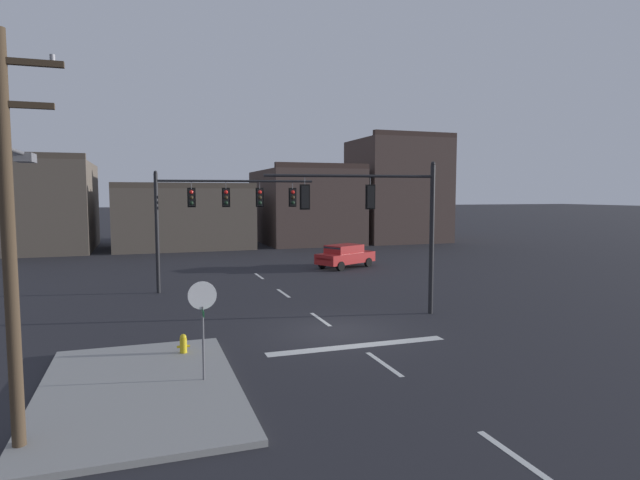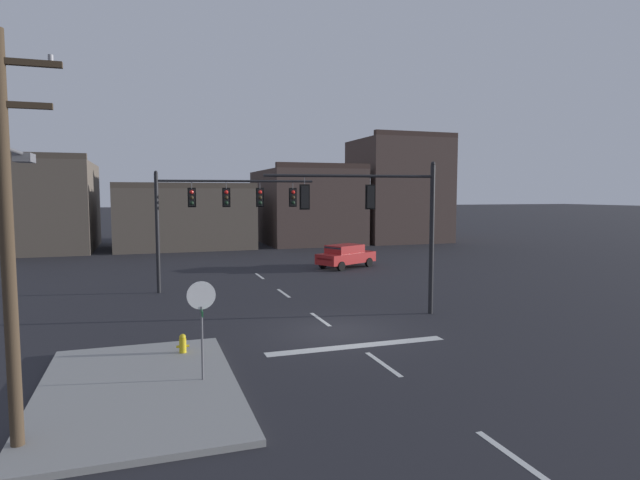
{
  "view_description": "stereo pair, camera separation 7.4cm",
  "coord_description": "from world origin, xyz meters",
  "views": [
    {
      "loc": [
        -6.81,
        -18.07,
        5.14
      ],
      "look_at": [
        0.72,
        4.17,
        3.08
      ],
      "focal_mm": 29.45,
      "sensor_mm": 36.0,
      "label": 1
    },
    {
      "loc": [
        -6.74,
        -18.1,
        5.14
      ],
      "look_at": [
        0.72,
        4.17,
        3.08
      ],
      "focal_mm": 29.45,
      "sensor_mm": 36.0,
      "label": 2
    }
  ],
  "objects": [
    {
      "name": "sidewalk_near_corner",
      "position": [
        -7.01,
        -4.0,
        0.07
      ],
      "size": [
        5.0,
        8.0,
        0.15
      ],
      "primitive_type": "cube",
      "color": "gray",
      "rests_on": "ground"
    },
    {
      "name": "stop_bar_paint",
      "position": [
        0.0,
        -2.0,
        0.0
      ],
      "size": [
        6.4,
        0.5,
        0.01
      ],
      "primitive_type": "cube",
      "color": "silver",
      "rests_on": "ground"
    },
    {
      "name": "fire_hydrant",
      "position": [
        -5.71,
        -1.39,
        0.33
      ],
      "size": [
        0.4,
        0.3,
        0.75
      ],
      "color": "gold",
      "rests_on": "ground"
    },
    {
      "name": "lane_centreline",
      "position": [
        0.0,
        2.0,
        0.0
      ],
      "size": [
        0.16,
        26.4,
        0.01
      ],
      "color": "silver",
      "rests_on": "ground"
    },
    {
      "name": "building_row",
      "position": [
        2.79,
        34.6,
        4.11
      ],
      "size": [
        44.48,
        12.83,
        11.41
      ],
      "color": "brown",
      "rests_on": "ground"
    },
    {
      "name": "signal_mast_far_side",
      "position": [
        -3.24,
        9.78,
        4.51
      ],
      "size": [
        8.17,
        1.24,
        6.33
      ],
      "color": "black",
      "rests_on": "ground"
    },
    {
      "name": "signal_mast_near_side",
      "position": [
        2.74,
        1.78,
        4.37
      ],
      "size": [
        7.19,
        1.06,
        6.51
      ],
      "color": "black",
      "rests_on": "ground"
    },
    {
      "name": "utility_pole",
      "position": [
        -9.27,
        -6.49,
        4.56
      ],
      "size": [
        2.2,
        2.37,
        8.23
      ],
      "color": "#423323",
      "rests_on": "ground"
    },
    {
      "name": "stop_sign",
      "position": [
        -5.37,
        -4.02,
        2.14
      ],
      "size": [
        0.76,
        0.64,
        2.83
      ],
      "color": "#56565B",
      "rests_on": "ground"
    },
    {
      "name": "ground_plane",
      "position": [
        0.0,
        0.0,
        0.0
      ],
      "size": [
        400.0,
        400.0,
        0.0
      ],
      "primitive_type": "plane",
      "color": "#232328"
    },
    {
      "name": "car_lot_nearside",
      "position": [
        6.52,
        15.83,
        0.86
      ],
      "size": [
        4.74,
        3.58,
        1.61
      ],
      "color": "#A81E1E",
      "rests_on": "ground"
    }
  ]
}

